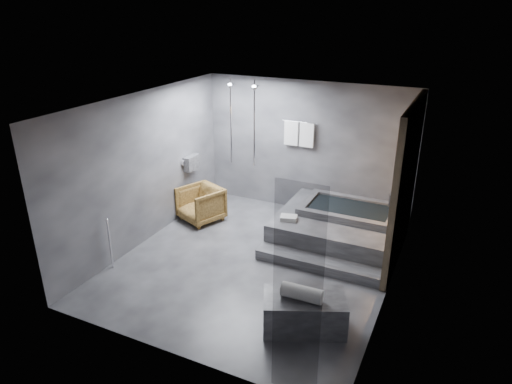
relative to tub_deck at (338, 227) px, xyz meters
The scene contains 7 objects.
room 2.02m from the tub_deck, 118.47° to the right, with size 5.00×5.04×2.82m.
tub_deck is the anchor object (origin of this frame).
tub_step 1.19m from the tub_deck, 90.00° to the right, with size 2.20×0.36×0.18m, color #333335.
concrete_bench 2.75m from the tub_deck, 83.59° to the right, with size 1.12×0.62×0.51m, color #2F2F31.
driftwood_chair 2.83m from the tub_deck, behind, with size 0.78×0.80×0.73m, color #482F12.
rolled_towel 2.84m from the tub_deck, 84.20° to the right, with size 0.20×0.20×0.57m, color white.
deck_towel 1.02m from the tub_deck, 143.21° to the right, with size 0.30×0.22×0.08m, color silver.
Camera 1 is at (2.98, -6.26, 4.21)m, focal length 32.00 mm.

